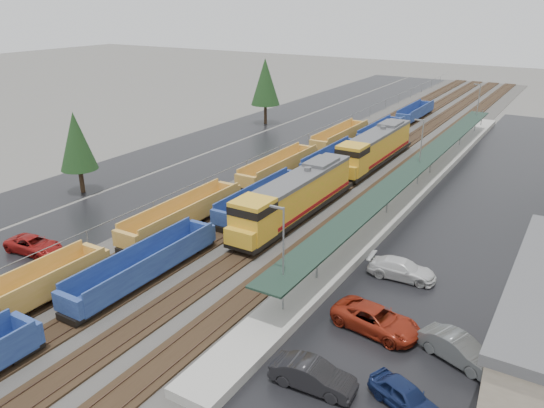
% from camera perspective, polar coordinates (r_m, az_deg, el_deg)
% --- Properties ---
extents(ballast_strip, '(20.00, 160.00, 0.08)m').
position_cam_1_polar(ballast_strip, '(73.67, 10.49, 5.06)').
color(ballast_strip, '#302D2B').
rests_on(ballast_strip, ground).
extents(trackbed, '(14.60, 160.00, 0.22)m').
position_cam_1_polar(trackbed, '(73.63, 10.49, 5.15)').
color(trackbed, black).
rests_on(trackbed, ground).
extents(west_parking_lot, '(10.00, 160.00, 0.02)m').
position_cam_1_polar(west_parking_lot, '(79.96, 0.38, 6.66)').
color(west_parking_lot, black).
rests_on(west_parking_lot, ground).
extents(west_road, '(9.00, 160.00, 0.02)m').
position_cam_1_polar(west_road, '(85.37, -5.44, 7.51)').
color(west_road, black).
rests_on(west_road, ground).
extents(east_commuter_lot, '(16.00, 100.00, 0.02)m').
position_cam_1_polar(east_commuter_lot, '(60.17, 23.93, -0.17)').
color(east_commuter_lot, black).
rests_on(east_commuter_lot, ground).
extents(station_platform, '(3.00, 80.00, 8.00)m').
position_cam_1_polar(station_platform, '(61.58, 15.35, 2.12)').
color(station_platform, '#9E9B93').
rests_on(station_platform, ground).
extents(chainlink_fence, '(0.08, 160.04, 2.02)m').
position_cam_1_polar(chainlink_fence, '(75.64, 3.38, 7.03)').
color(chainlink_fence, gray).
rests_on(chainlink_fence, ground).
extents(tree_west_near, '(3.96, 3.96, 9.00)m').
position_cam_1_polar(tree_west_near, '(60.93, -20.31, 6.36)').
color(tree_west_near, '#332316').
rests_on(tree_west_near, ground).
extents(tree_west_far, '(4.84, 4.84, 11.00)m').
position_cam_1_polar(tree_west_far, '(91.04, -0.73, 13.01)').
color(tree_west_far, '#332316').
rests_on(tree_west_far, ground).
extents(locomotive_lead, '(3.06, 20.18, 4.57)m').
position_cam_1_polar(locomotive_lead, '(50.41, 2.36, 0.71)').
color(locomotive_lead, black).
rests_on(locomotive_lead, ground).
extents(locomotive_trail, '(3.06, 20.18, 4.57)m').
position_cam_1_polar(locomotive_trail, '(68.71, 10.94, 5.94)').
color(locomotive_trail, black).
rests_on(locomotive_trail, ground).
extents(well_string_yellow, '(2.66, 85.69, 2.36)m').
position_cam_1_polar(well_string_yellow, '(50.04, -9.48, -1.28)').
color(well_string_yellow, '#B88B33').
rests_on(well_string_yellow, ground).
extents(well_string_blue, '(2.58, 116.27, 2.28)m').
position_cam_1_polar(well_string_blue, '(53.54, -0.90, 0.51)').
color(well_string_blue, navy).
rests_on(well_string_blue, ground).
extents(parked_car_west_c, '(2.89, 5.31, 1.41)m').
position_cam_1_polar(parked_car_west_c, '(49.06, -24.26, -4.03)').
color(parked_car_west_c, maroon).
rests_on(parked_car_west_c, ground).
extents(parked_car_east_a, '(1.97, 4.89, 1.58)m').
position_cam_1_polar(parked_car_east_a, '(30.57, 4.43, -17.93)').
color(parked_car_east_a, black).
rests_on(parked_car_east_a, ground).
extents(parked_car_east_b, '(3.56, 6.16, 1.61)m').
position_cam_1_polar(parked_car_east_b, '(35.46, 11.14, -12.13)').
color(parked_car_east_b, maroon).
rests_on(parked_car_east_b, ground).
extents(parked_car_east_c, '(2.48, 5.32, 1.50)m').
position_cam_1_polar(parked_car_east_c, '(42.00, 13.79, -6.84)').
color(parked_car_east_c, silver).
rests_on(parked_car_east_c, ground).
extents(parked_car_east_d, '(3.23, 4.55, 1.44)m').
position_cam_1_polar(parked_car_east_d, '(30.17, 14.14, -19.43)').
color(parked_car_east_d, '#13204A').
rests_on(parked_car_east_d, ground).
extents(parked_car_east_e, '(3.35, 5.13, 1.60)m').
position_cam_1_polar(parked_car_east_e, '(34.12, 19.45, -14.55)').
color(parked_car_east_e, '#525657').
rests_on(parked_car_east_e, ground).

